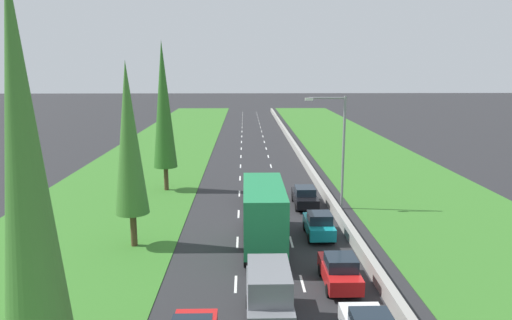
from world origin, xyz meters
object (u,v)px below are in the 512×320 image
object	(u,v)px
poplar_tree_second	(129,139)
street_light_mast	(339,144)
black_sedan_right_lane	(305,197)
poplar_tree_nearest	(24,163)
teal_hatchback_right_lane	(319,225)
red_hatchback_right_lane	(340,271)
green_box_truck_centre_lane	(263,213)
black_sedan_centre_lane	(257,192)
poplar_tree_third	(163,105)
grey_van_centre_lane	(269,297)

from	to	relation	value
poplar_tree_second	street_light_mast	world-z (taller)	poplar_tree_second
black_sedan_right_lane	poplar_tree_nearest	size ratio (longest dim) A/B	0.31
teal_hatchback_right_lane	poplar_tree_second	distance (m)	13.45
poplar_tree_nearest	street_light_mast	bearing A→B (deg)	56.84
red_hatchback_right_lane	street_light_mast	world-z (taller)	street_light_mast
poplar_tree_nearest	poplar_tree_second	world-z (taller)	poplar_tree_nearest
teal_hatchback_right_lane	poplar_tree_nearest	xyz separation A→B (m)	(-11.72, -15.38, 7.38)
green_box_truck_centre_lane	black_sedan_right_lane	distance (m)	9.60
poplar_tree_second	black_sedan_right_lane	bearing A→B (deg)	35.50
black_sedan_right_lane	street_light_mast	size ratio (longest dim) A/B	0.50
poplar_tree_nearest	red_hatchback_right_lane	bearing A→B (deg)	34.96
black_sedan_right_lane	street_light_mast	bearing A→B (deg)	-16.22
black_sedan_centre_lane	poplar_tree_third	size ratio (longest dim) A/B	0.33
teal_hatchback_right_lane	street_light_mast	xyz separation A→B (m)	(2.48, 6.36, 4.40)
street_light_mast	grey_van_centre_lane	bearing A→B (deg)	-110.22
teal_hatchback_right_lane	black_sedan_right_lane	size ratio (longest dim) A/B	0.87
black_sedan_right_lane	poplar_tree_second	world-z (taller)	poplar_tree_second
red_hatchback_right_lane	black_sedan_right_lane	size ratio (longest dim) A/B	0.87
green_box_truck_centre_lane	poplar_tree_nearest	size ratio (longest dim) A/B	0.66
black_sedan_right_lane	poplar_tree_second	distance (m)	15.81
grey_van_centre_lane	black_sedan_centre_lane	distance (m)	19.67
black_sedan_centre_lane	poplar_tree_nearest	xyz separation A→B (m)	(-7.85, -24.04, 7.40)
black_sedan_right_lane	green_box_truck_centre_lane	bearing A→B (deg)	-113.16
black_sedan_right_lane	red_hatchback_right_lane	bearing A→B (deg)	-90.02
poplar_tree_nearest	black_sedan_centre_lane	bearing A→B (deg)	71.91
poplar_tree_third	street_light_mast	world-z (taller)	poplar_tree_third
grey_van_centre_lane	black_sedan_right_lane	distance (m)	18.52
grey_van_centre_lane	poplar_tree_second	world-z (taller)	poplar_tree_second
poplar_tree_third	red_hatchback_right_lane	bearing A→B (deg)	-58.45
black_sedan_right_lane	street_light_mast	xyz separation A→B (m)	(2.53, -0.74, 4.42)
street_light_mast	poplar_tree_second	bearing A→B (deg)	-151.75
street_light_mast	green_box_truck_centre_lane	bearing A→B (deg)	-128.08
green_box_truck_centre_lane	poplar_tree_nearest	world-z (taller)	poplar_tree_nearest
red_hatchback_right_lane	poplar_tree_second	bearing A→B (deg)	153.87
grey_van_centre_lane	poplar_tree_nearest	size ratio (longest dim) A/B	0.34
poplar_tree_third	poplar_tree_second	bearing A→B (deg)	-89.07
green_box_truck_centre_lane	black_sedan_centre_lane	xyz separation A→B (m)	(-0.08, 10.30, -1.37)
teal_hatchback_right_lane	poplar_tree_nearest	world-z (taller)	poplar_tree_nearest
teal_hatchback_right_lane	black_sedan_centre_lane	xyz separation A→B (m)	(-3.87, 8.66, -0.02)
grey_van_centre_lane	street_light_mast	world-z (taller)	street_light_mast
black_sedan_centre_lane	poplar_tree_third	distance (m)	11.53
red_hatchback_right_lane	black_sedan_centre_lane	bearing A→B (deg)	103.50
grey_van_centre_lane	black_sedan_centre_lane	size ratio (longest dim) A/B	1.09
poplar_tree_third	poplar_tree_nearest	bearing A→B (deg)	-89.07
black_sedan_right_lane	black_sedan_centre_lane	xyz separation A→B (m)	(-3.82, 1.57, 0.00)
green_box_truck_centre_lane	black_sedan_centre_lane	size ratio (longest dim) A/B	2.09
red_hatchback_right_lane	green_box_truck_centre_lane	bearing A→B (deg)	123.74
black_sedan_centre_lane	poplar_tree_second	distance (m)	14.24
green_box_truck_centre_lane	poplar_tree_third	bearing A→B (deg)	120.66
black_sedan_right_lane	poplar_tree_second	bearing A→B (deg)	-144.50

